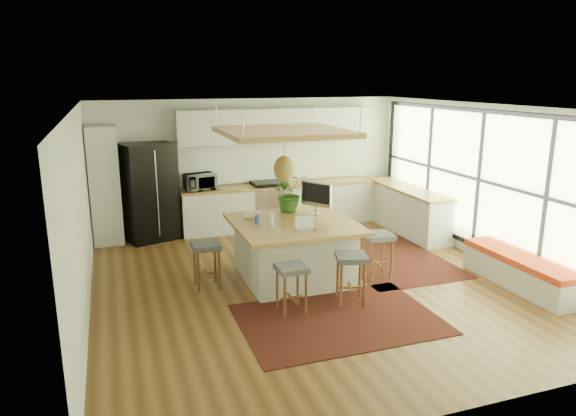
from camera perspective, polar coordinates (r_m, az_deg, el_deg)
name	(u,v)px	position (r m, az deg, el deg)	size (l,w,h in m)	color
floor	(310,282)	(8.25, 2.47, -8.13)	(7.00, 7.00, 0.00)	#543418
ceiling	(312,107)	(7.65, 2.69, 10.95)	(7.00, 7.00, 0.00)	white
wall_back	(251,163)	(11.11, -4.11, 4.90)	(6.50, 6.50, 0.00)	silver
wall_front	(456,282)	(4.90, 17.95, -7.75)	(6.50, 6.50, 0.00)	silver
wall_left	(80,217)	(7.32, -21.79, -0.90)	(7.00, 7.00, 0.00)	silver
wall_right	(489,184)	(9.51, 21.12, 2.42)	(7.00, 7.00, 0.00)	silver
window_wall	(488,182)	(9.48, 21.01, 2.71)	(0.10, 6.20, 2.60)	black
pantry	(105,186)	(10.47, -19.41, 2.31)	(0.55, 0.60, 2.25)	silver
back_counter_base	(280,206)	(11.14, -0.86, 0.18)	(4.20, 0.60, 0.88)	silver
back_counter_top	(280,185)	(11.04, -0.87, 2.50)	(4.24, 0.64, 0.05)	olive
backsplash	(276,162)	(11.24, -1.36, 5.04)	(4.20, 0.02, 0.80)	white
upper_cabinets	(278,125)	(10.99, -1.13, 9.04)	(4.20, 0.34, 0.70)	silver
range	(269,205)	(11.05, -2.10, 0.38)	(0.76, 0.62, 1.00)	#A5A5AA
right_counter_base	(407,210)	(11.09, 12.85, -0.24)	(0.60, 2.50, 0.88)	silver
right_counter_top	(408,189)	(10.99, 12.98, 2.09)	(0.64, 2.54, 0.05)	olive
window_bench	(519,271)	(8.74, 24.00, -6.34)	(0.52, 2.00, 0.50)	silver
ceiling_panel	(284,150)	(7.98, -0.45, 6.41)	(1.86, 1.86, 0.80)	olive
rug_near	(339,319)	(7.09, 5.58, -12.01)	(2.60, 1.80, 0.01)	black
rug_right	(388,258)	(9.44, 10.94, -5.44)	(1.80, 2.60, 0.01)	black
fridge	(149,193)	(10.51, -14.95, 1.56)	(0.95, 0.74, 1.91)	black
island	(293,250)	(8.25, 0.60, -4.66)	(1.85, 1.85, 0.93)	olive
stool_near_left	(291,288)	(7.13, 0.38, -8.71)	(0.40, 0.40, 0.67)	#474A4F
stool_near_right	(351,279)	(7.47, 6.89, -7.70)	(0.42, 0.42, 0.72)	#474A4F
stool_right_front	(378,256)	(8.46, 9.79, -5.17)	(0.43, 0.43, 0.73)	#474A4F
stool_right_back	(346,242)	(9.09, 6.37, -3.69)	(0.42, 0.42, 0.70)	#474A4F
stool_left_side	(207,265)	(8.04, -8.88, -6.19)	(0.42, 0.42, 0.71)	#474A4F
laptop	(306,222)	(7.65, 2.02, -1.59)	(0.29, 0.31, 0.22)	#A5A5AA
monitor	(316,199)	(8.53, 3.10, 1.00)	(0.59, 0.21, 0.55)	#A5A5AA
microwave	(200,180)	(10.59, -9.60, 3.04)	(0.59, 0.32, 0.40)	#A5A5AA
island_plant	(290,197)	(8.71, 0.19, 1.22)	(0.57, 0.64, 0.50)	#1E4C19
island_bowl	(250,217)	(8.32, -4.16, -1.01)	(0.21, 0.21, 0.05)	silver
island_bottle_0	(258,218)	(8.02, -3.33, -1.05)	(0.07, 0.07, 0.19)	#2E50B8
island_bottle_1	(272,221)	(7.83, -1.77, -1.41)	(0.07, 0.07, 0.19)	white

